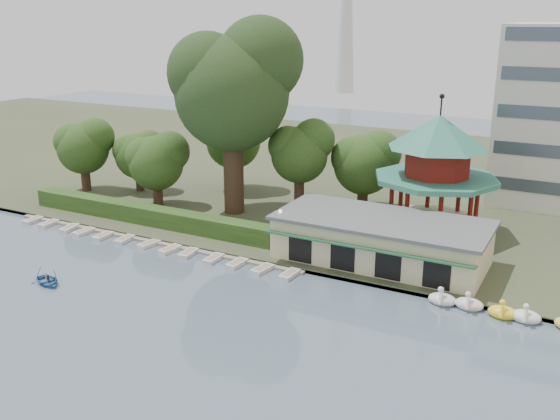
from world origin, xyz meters
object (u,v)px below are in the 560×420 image
Objects in this scene: pavilion at (437,162)px; rowboat_with_passengers at (47,279)px; boathouse at (381,239)px; dock at (151,239)px; big_tree at (234,83)px.

rowboat_with_passengers is (-24.92, -26.98, -7.05)m from pavilion.
rowboat_with_passengers is at bearing -143.51° from boathouse.
boathouse reaches higher than dock.
dock is at bearing -167.76° from boathouse.
boathouse is 28.57m from rowboat_with_passengers.
big_tree is 27.41m from rowboat_with_passengers.
pavilion is 2.67× the size of rowboat_with_passengers.
boathouse is 3.68× the size of rowboat_with_passengers.
big_tree is at bearing 161.72° from boathouse.
rowboat_with_passengers is (-0.92, -12.18, 0.32)m from dock.
pavilion is (24.00, 14.80, 7.36)m from dock.
big_tree is (-20.84, -3.80, 7.02)m from pavilion.
dock is 22.62m from boathouse.
boathouse is at bearing 12.24° from dock.
big_tree reaches higher than rowboat_with_passengers.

